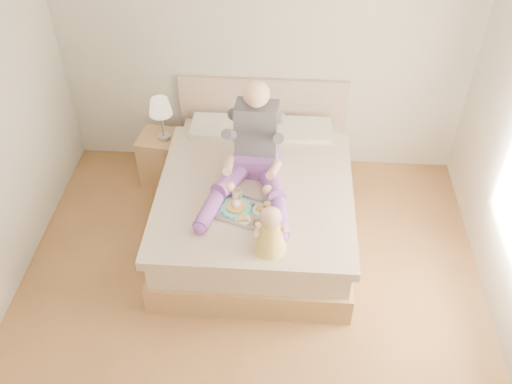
# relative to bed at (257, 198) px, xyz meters

# --- Properties ---
(room) EXTENTS (4.02, 4.22, 2.71)m
(room) POSITION_rel_bed_xyz_m (0.08, -1.08, 1.19)
(room) COLOR brown
(room) RESTS_ON ground
(bed) EXTENTS (1.70, 2.18, 1.00)m
(bed) POSITION_rel_bed_xyz_m (0.00, 0.00, 0.00)
(bed) COLOR #997347
(bed) RESTS_ON ground
(nightstand) EXTENTS (0.47, 0.43, 0.53)m
(nightstand) POSITION_rel_bed_xyz_m (-1.00, 0.61, -0.05)
(nightstand) COLOR #997347
(nightstand) RESTS_ON ground
(lamp) EXTENTS (0.22, 0.22, 0.46)m
(lamp) POSITION_rel_bed_xyz_m (-0.96, 0.58, 0.56)
(lamp) COLOR #AEB1B5
(lamp) RESTS_ON nightstand
(adult) EXTENTS (0.77, 1.12, 0.91)m
(adult) POSITION_rel_bed_xyz_m (-0.02, -0.07, 0.56)
(adult) COLOR #763E9C
(adult) RESTS_ON bed
(tray) EXTENTS (0.52, 0.46, 0.12)m
(tray) POSITION_rel_bed_xyz_m (-0.06, -0.50, 0.32)
(tray) COLOR #AEB1B5
(tray) RESTS_ON bed
(baby) EXTENTS (0.29, 0.38, 0.42)m
(baby) POSITION_rel_bed_xyz_m (0.16, -0.89, 0.46)
(baby) COLOR #E8C449
(baby) RESTS_ON bed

